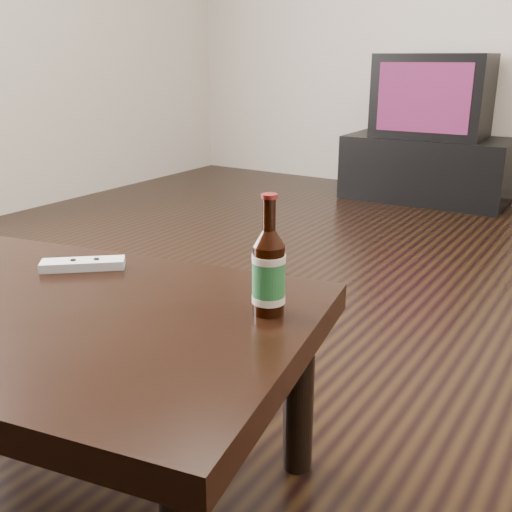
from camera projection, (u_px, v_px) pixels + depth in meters
The scene contains 6 objects.
floor at pixel (276, 381), 1.86m from camera, with size 5.00×6.00×0.01m, color black.
tv_stand at pixel (426, 169), 4.13m from camera, with size 1.08×0.54×0.43m, color black.
tv at pixel (433, 96), 3.98m from camera, with size 0.73×0.47×0.54m.
coffee_table at pixel (26, 327), 1.29m from camera, with size 1.34×0.93×0.46m.
beer_bottle at pixel (269, 273), 1.18m from camera, with size 0.07×0.07×0.25m.
remote at pixel (83, 264), 1.46m from camera, with size 0.19×0.17×0.02m.
Camera 1 is at (0.83, -1.41, 0.95)m, focal length 42.00 mm.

